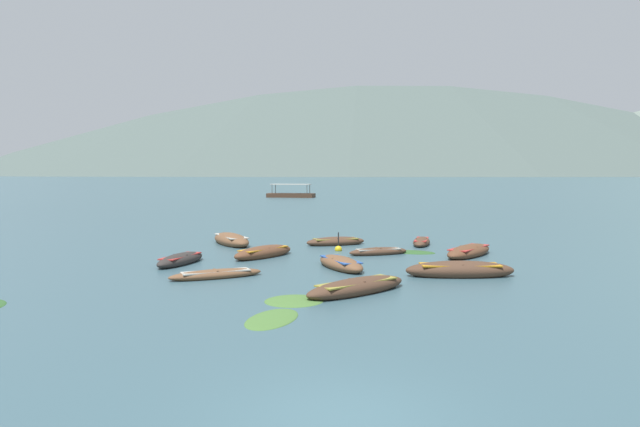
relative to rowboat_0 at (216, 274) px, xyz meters
The scene contains 19 objects.
ground_plane 1487.70m from the rowboat_0, 89.78° to the left, with size 6000.00×6000.00×0.00m, color #385660.
mountain_1 2313.46m from the rowboat_0, 106.73° to the left, with size 1794.61×1794.61×428.77m, color slate.
mountain_2 1878.42m from the rowboat_0, 90.60° to the left, with size 2407.12×2407.12×574.21m, color #4C5B56.
rowboat_0 is the anchor object (origin of this frame).
rowboat_1 10.55m from the rowboat_0, 101.00° to the left, with size 3.68×4.62×0.82m.
rowboat_2 9.56m from the rowboat_0, 46.89° to the left, with size 3.27×2.09×0.46m.
rowboat_3 11.41m from the rowboat_0, 68.86° to the left, with size 3.72×2.51×0.59m.
rowboat_4 9.81m from the rowboat_0, ahead, with size 4.52×1.81×0.78m.
rowboat_5 5.70m from the rowboat_0, 81.58° to the left, with size 3.06×3.96×0.70m.
rowboat_6 6.12m from the rowboat_0, 22.23° to the right, with size 3.96×3.98×0.66m.
rowboat_7 14.40m from the rowboat_0, 50.79° to the left, with size 1.47×3.39×0.53m.
rowboat_8 5.52m from the rowboat_0, 29.00° to the left, with size 2.78×3.81×0.65m.
rowboat_9 13.12m from the rowboat_0, 32.27° to the left, with size 3.44×4.44×0.69m.
rowboat_11 4.08m from the rowboat_0, 128.86° to the left, with size 1.77×3.64×0.61m.
ferry_0 74.73m from the rowboat_0, 95.88° to the left, with size 8.48×3.74×2.54m.
mooring_buoy 9.26m from the rowboat_0, 61.49° to the left, with size 0.39×0.39×1.11m.
weed_patch_1 6.86m from the rowboat_0, 60.93° to the right, with size 1.33×2.48×0.14m, color #477033.
weed_patch_2 11.51m from the rowboat_0, 43.36° to the left, with size 2.33×1.44×0.14m, color #2D5628.
weed_patch_3 5.22m from the rowboat_0, 45.53° to the right, with size 1.84×1.95×0.14m, color #477033.
Camera 1 is at (0.47, -9.00, 4.13)m, focal length 31.08 mm.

